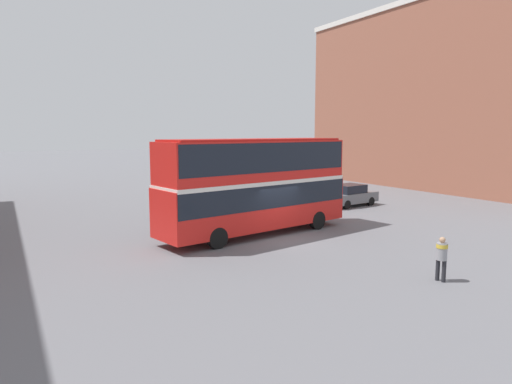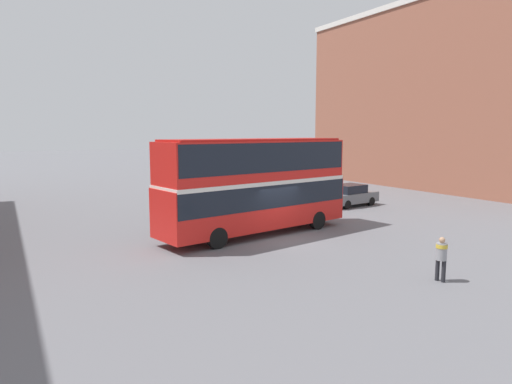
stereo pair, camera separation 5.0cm
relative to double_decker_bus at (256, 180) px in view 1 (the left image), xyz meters
name	(u,v)px [view 1 (the left image)]	position (x,y,z in m)	size (l,w,h in m)	color
ground_plane	(285,239)	(0.69, -1.64, -2.78)	(240.00, 240.00, 0.00)	slate
building_row_right	(459,96)	(26.41, 8.48, 5.73)	(10.68, 30.93, 17.01)	#935642
double_decker_bus	(256,180)	(0.00, 0.00, 0.00)	(10.83, 4.33, 4.88)	red
pedestrian_foreground	(442,254)	(2.06, -9.61, -1.81)	(0.44, 0.44, 1.59)	#232328
parked_car_kerb_near	(350,195)	(10.26, 4.73, -2.02)	(4.31, 2.40, 1.53)	slate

